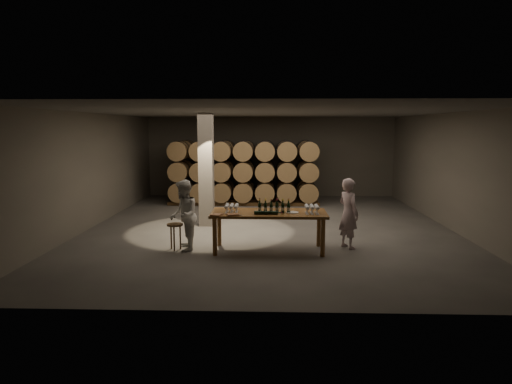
{
  "coord_description": "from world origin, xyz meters",
  "views": [
    {
      "loc": [
        0.06,
        -12.64,
        2.79
      ],
      "look_at": [
        -0.35,
        -0.7,
        1.1
      ],
      "focal_mm": 32.0,
      "sensor_mm": 36.0,
      "label": 1
    }
  ],
  "objects_px": {
    "bottle_cluster": "(274,207)",
    "plate": "(292,212)",
    "stool": "(175,229)",
    "notebook_near": "(233,214)",
    "person_man": "(348,213)",
    "tasting_table": "(269,216)",
    "person_woman": "(184,215)"
  },
  "relations": [
    {
      "from": "notebook_near",
      "to": "person_man",
      "type": "relative_size",
      "value": 0.15
    },
    {
      "from": "plate",
      "to": "stool",
      "type": "relative_size",
      "value": 0.46
    },
    {
      "from": "notebook_near",
      "to": "stool",
      "type": "xyz_separation_m",
      "value": [
        -1.36,
        0.42,
        -0.42
      ]
    },
    {
      "from": "plate",
      "to": "person_man",
      "type": "xyz_separation_m",
      "value": [
        1.32,
        0.4,
        -0.09
      ]
    },
    {
      "from": "person_woman",
      "to": "tasting_table",
      "type": "bearing_deg",
      "value": 79.71
    },
    {
      "from": "stool",
      "to": "person_man",
      "type": "distance_m",
      "value": 4.02
    },
    {
      "from": "person_man",
      "to": "person_woman",
      "type": "xyz_separation_m",
      "value": [
        -3.79,
        -0.33,
        -0.01
      ]
    },
    {
      "from": "person_man",
      "to": "stool",
      "type": "bearing_deg",
      "value": 62.88
    },
    {
      "from": "bottle_cluster",
      "to": "stool",
      "type": "bearing_deg",
      "value": 179.1
    },
    {
      "from": "plate",
      "to": "notebook_near",
      "type": "relative_size",
      "value": 1.13
    },
    {
      "from": "bottle_cluster",
      "to": "person_woman",
      "type": "relative_size",
      "value": 0.45
    },
    {
      "from": "plate",
      "to": "notebook_near",
      "type": "bearing_deg",
      "value": -165.84
    },
    {
      "from": "plate",
      "to": "person_man",
      "type": "bearing_deg",
      "value": 16.8
    },
    {
      "from": "bottle_cluster",
      "to": "person_man",
      "type": "distance_m",
      "value": 1.77
    },
    {
      "from": "tasting_table",
      "to": "person_woman",
      "type": "xyz_separation_m",
      "value": [
        -1.94,
        -0.02,
        0.01
      ]
    },
    {
      "from": "plate",
      "to": "stool",
      "type": "xyz_separation_m",
      "value": [
        -2.68,
        0.09,
        -0.41
      ]
    },
    {
      "from": "stool",
      "to": "person_woman",
      "type": "xyz_separation_m",
      "value": [
        0.21,
        -0.03,
        0.31
      ]
    },
    {
      "from": "plate",
      "to": "stool",
      "type": "distance_m",
      "value": 2.71
    },
    {
      "from": "tasting_table",
      "to": "bottle_cluster",
      "type": "bearing_deg",
      "value": -11.83
    },
    {
      "from": "tasting_table",
      "to": "notebook_near",
      "type": "bearing_deg",
      "value": -152.48
    },
    {
      "from": "bottle_cluster",
      "to": "person_woman",
      "type": "xyz_separation_m",
      "value": [
        -2.06,
        0.01,
        -0.2
      ]
    },
    {
      "from": "bottle_cluster",
      "to": "plate",
      "type": "relative_size",
      "value": 2.62
    },
    {
      "from": "person_man",
      "to": "tasting_table",
      "type": "bearing_deg",
      "value": 68.28
    },
    {
      "from": "notebook_near",
      "to": "person_man",
      "type": "height_order",
      "value": "person_man"
    },
    {
      "from": "notebook_near",
      "to": "person_woman",
      "type": "relative_size",
      "value": 0.15
    },
    {
      "from": "plate",
      "to": "notebook_near",
      "type": "height_order",
      "value": "notebook_near"
    },
    {
      "from": "notebook_near",
      "to": "person_man",
      "type": "xyz_separation_m",
      "value": [
        2.63,
        0.73,
        -0.09
      ]
    },
    {
      "from": "bottle_cluster",
      "to": "plate",
      "type": "distance_m",
      "value": 0.43
    },
    {
      "from": "tasting_table",
      "to": "bottle_cluster",
      "type": "relative_size",
      "value": 3.58
    },
    {
      "from": "plate",
      "to": "person_woman",
      "type": "xyz_separation_m",
      "value": [
        -2.47,
        0.06,
        -0.1
      ]
    },
    {
      "from": "stool",
      "to": "person_woman",
      "type": "distance_m",
      "value": 0.38
    },
    {
      "from": "tasting_table",
      "to": "plate",
      "type": "xyz_separation_m",
      "value": [
        0.53,
        -0.08,
        0.11
      ]
    }
  ]
}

